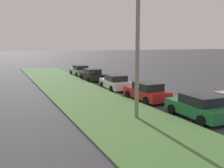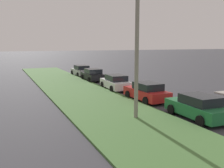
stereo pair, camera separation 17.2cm
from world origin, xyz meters
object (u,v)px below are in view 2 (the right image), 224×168
object	(u,v)px
parked_car_red	(147,92)
parked_car_silver	(81,71)
parked_car_white	(116,82)
parked_car_black	(93,75)
parked_car_green	(198,107)
streetlight	(142,45)

from	to	relation	value
parked_car_red	parked_car_silver	distance (m)	17.55
parked_car_white	parked_car_black	xyz separation A→B (m)	(6.68, 0.03, 0.00)
parked_car_silver	parked_car_green	bearing A→B (deg)	179.36
parked_car_white	streetlight	size ratio (longest dim) A/B	0.58
parked_car_green	parked_car_white	size ratio (longest dim) A/B	0.99
parked_car_black	parked_car_red	bearing A→B (deg)	-178.38
parked_car_green	streetlight	xyz separation A→B (m)	(1.41, 3.11, 3.67)
parked_car_green	parked_car_black	world-z (taller)	same
parked_car_white	parked_car_black	size ratio (longest dim) A/B	1.01
parked_car_green	parked_car_white	world-z (taller)	same
parked_car_green	parked_car_black	bearing A→B (deg)	2.83
parked_car_green	streetlight	distance (m)	5.01
parked_car_silver	streetlight	distance (m)	22.13
parked_car_silver	streetlight	bearing A→B (deg)	171.21
parked_car_silver	streetlight	size ratio (longest dim) A/B	0.58
parked_car_white	parked_car_silver	xyz separation A→B (m)	(12.02, -0.14, 0.00)
parked_car_red	parked_car_white	xyz separation A→B (m)	(5.52, 0.18, 0.00)
parked_car_red	parked_car_green	bearing A→B (deg)	-179.48
parked_car_black	parked_car_silver	xyz separation A→B (m)	(5.34, -0.16, 0.00)
streetlight	parked_car_silver	bearing A→B (deg)	-7.44
parked_car_white	parked_car_silver	bearing A→B (deg)	1.95
parked_car_green	streetlight	size ratio (longest dim) A/B	0.58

